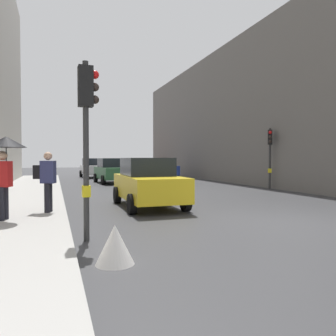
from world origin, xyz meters
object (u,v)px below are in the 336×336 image
at_px(traffic_light_near_left, 87,118).
at_px(car_green_estate, 112,171).
at_px(car_white_compact, 93,168).
at_px(pedestrian_with_umbrella, 5,154).
at_px(pedestrian_with_grey_backpack, 47,178).
at_px(car_blue_van, 162,168).
at_px(car_yellow_taxi, 148,182).
at_px(warning_sign_triangle, 115,245).
at_px(car_red_sedan, 135,166).
at_px(traffic_light_mid_street, 270,147).

height_order(traffic_light_near_left, car_green_estate, traffic_light_near_left).
bearing_deg(traffic_light_near_left, car_white_compact, 83.54).
distance_m(pedestrian_with_umbrella, pedestrian_with_grey_backpack, 1.55).
height_order(car_white_compact, car_green_estate, same).
relative_size(car_blue_van, car_yellow_taxi, 1.01).
height_order(traffic_light_near_left, warning_sign_triangle, traffic_light_near_left).
distance_m(car_white_compact, pedestrian_with_umbrella, 21.98).
distance_m(traffic_light_near_left, car_yellow_taxi, 5.33).
height_order(car_red_sedan, pedestrian_with_umbrella, pedestrian_with_umbrella).
distance_m(traffic_light_mid_street, pedestrian_with_umbrella, 14.37).
xyz_separation_m(traffic_light_near_left, car_blue_van, (8.32, 20.68, -1.71)).
relative_size(pedestrian_with_umbrella, pedestrian_with_grey_backpack, 1.21).
xyz_separation_m(car_red_sedan, pedestrian_with_grey_backpack, (-8.84, -26.17, 0.29)).
relative_size(traffic_light_mid_street, warning_sign_triangle, 5.33).
relative_size(car_white_compact, pedestrian_with_umbrella, 2.02).
xyz_separation_m(traffic_light_near_left, car_green_estate, (3.20, 16.44, -1.71)).
relative_size(pedestrian_with_umbrella, warning_sign_triangle, 3.29).
bearing_deg(traffic_light_mid_street, pedestrian_with_umbrella, -152.84).
relative_size(pedestrian_with_grey_backpack, warning_sign_triangle, 2.72).
relative_size(car_red_sedan, warning_sign_triangle, 6.61).
bearing_deg(car_white_compact, car_green_estate, -86.03).
relative_size(car_blue_van, warning_sign_triangle, 6.52).
bearing_deg(pedestrian_with_umbrella, traffic_light_mid_street, 27.16).
bearing_deg(car_blue_van, pedestrian_with_grey_backpack, -117.80).
xyz_separation_m(car_red_sedan, pedestrian_with_umbrella, (-9.81, -27.18, 0.96)).
height_order(car_red_sedan, pedestrian_with_grey_backpack, pedestrian_with_grey_backpack).
distance_m(traffic_light_mid_street, car_white_compact, 17.12).
bearing_deg(car_green_estate, traffic_light_near_left, -101.00).
distance_m(car_green_estate, car_red_sedan, 13.84).
relative_size(car_red_sedan, pedestrian_with_umbrella, 2.01).
bearing_deg(warning_sign_triangle, car_yellow_taxi, 69.71).
height_order(car_blue_van, car_green_estate, same).
distance_m(traffic_light_near_left, pedestrian_with_grey_backpack, 3.66).
relative_size(traffic_light_near_left, car_yellow_taxi, 0.89).
bearing_deg(car_green_estate, traffic_light_mid_street, -44.61).
bearing_deg(car_green_estate, car_yellow_taxi, -93.15).
height_order(car_yellow_taxi, car_red_sedan, same).
relative_size(traffic_light_mid_street, pedestrian_with_grey_backpack, 1.96).
xyz_separation_m(car_yellow_taxi, pedestrian_with_umbrella, (-4.37, -2.12, 0.96)).
xyz_separation_m(traffic_light_mid_street, car_yellow_taxi, (-8.40, -4.44, -1.52)).
height_order(traffic_light_mid_street, car_red_sedan, traffic_light_mid_street).
distance_m(car_yellow_taxi, car_green_estate, 12.09).
height_order(pedestrian_with_grey_backpack, warning_sign_triangle, pedestrian_with_grey_backpack).
distance_m(car_red_sedan, pedestrian_with_umbrella, 28.91).
bearing_deg(car_red_sedan, car_white_compact, -132.85).
xyz_separation_m(traffic_light_mid_street, car_blue_van, (-2.62, 11.87, -1.52)).
bearing_deg(car_green_estate, pedestrian_with_umbrella, -109.55).
height_order(car_yellow_taxi, pedestrian_with_grey_backpack, pedestrian_with_grey_backpack).
bearing_deg(car_red_sedan, pedestrian_with_grey_backpack, -108.66).
distance_m(car_green_estate, warning_sign_triangle, 18.42).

